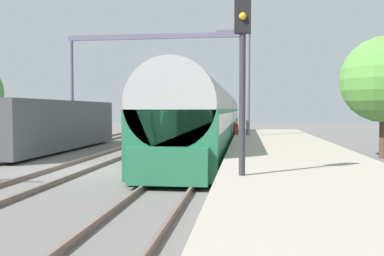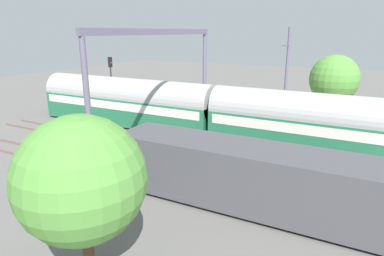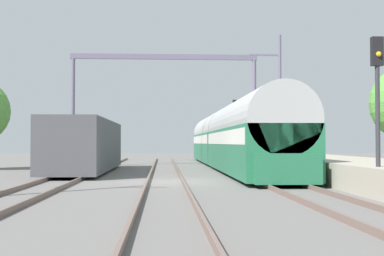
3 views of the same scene
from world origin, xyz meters
name	(u,v)px [view 3 (image 3 of 3)]	position (x,y,z in m)	size (l,w,h in m)	color
ground	(165,182)	(0.00, 0.00, 0.00)	(120.00, 120.00, 0.00)	#64605E
track_far_west	(60,180)	(-4.35, 0.00, 0.08)	(1.52, 60.00, 0.16)	#6E574E
track_west	(165,180)	(0.00, 0.00, 0.08)	(1.52, 60.00, 0.16)	#6E574E
track_east	(268,180)	(4.35, 0.00, 0.08)	(1.52, 60.00, 0.16)	#6E574E
platform	(340,168)	(8.17, 2.00, 0.45)	(4.40, 28.00, 0.90)	#A39989
passenger_train	(230,138)	(4.35, 12.83, 1.97)	(2.93, 32.85, 3.82)	#236B47
freight_car	(86,146)	(-4.35, 7.21, 1.47)	(2.80, 13.00, 2.70)	#47474C
person_crossing	(266,153)	(6.05, 9.05, 1.03)	(0.31, 0.44, 1.73)	#2B2B2B
railway_signal_near	(378,94)	(6.53, -6.21, 3.16)	(0.36, 0.30, 4.92)	#2D2D33
railway_signal_far	(235,122)	(6.27, 24.19, 3.47)	(0.36, 0.30, 5.46)	#2D2D33
catenary_gantry	(164,85)	(0.00, 14.64, 5.68)	(13.11, 0.28, 7.86)	slate
catenary_pole_east_mid	(279,100)	(6.71, 8.33, 4.15)	(1.90, 0.20, 8.00)	slate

